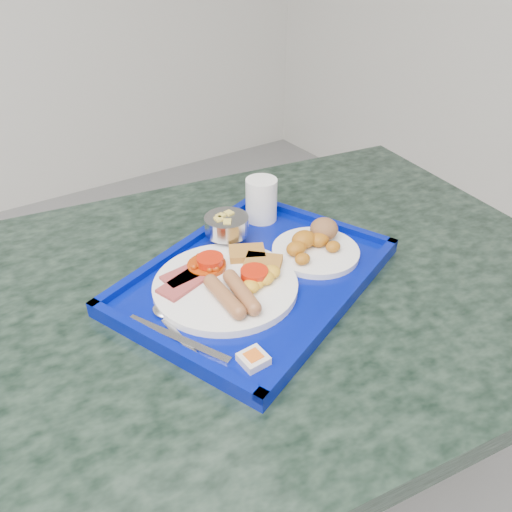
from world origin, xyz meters
The scene contains 9 objects.
table centered at (1.18, 0.76, 0.61)m, with size 1.43×1.07×0.82m.
tray centered at (1.22, 0.74, 0.83)m, with size 0.57×0.50×0.03m.
main_plate centered at (1.16, 0.74, 0.85)m, with size 0.25×0.25×0.04m.
bread_plate centered at (1.36, 0.74, 0.85)m, with size 0.17×0.17×0.05m.
fruit_bowl centered at (1.24, 0.86, 0.87)m, with size 0.09×0.09×0.06m.
juice_cup centered at (1.35, 0.90, 0.89)m, with size 0.07×0.07×0.09m.
spoon centered at (1.03, 0.72, 0.84)m, with size 0.03×0.17×0.01m.
knife centered at (1.03, 0.67, 0.84)m, with size 0.01×0.19×0.00m, color #BDBDBF.
jam_packet centered at (1.10, 0.57, 0.84)m, with size 0.04×0.04×0.02m.
Camera 1 is at (0.81, 0.14, 1.37)m, focal length 35.00 mm.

